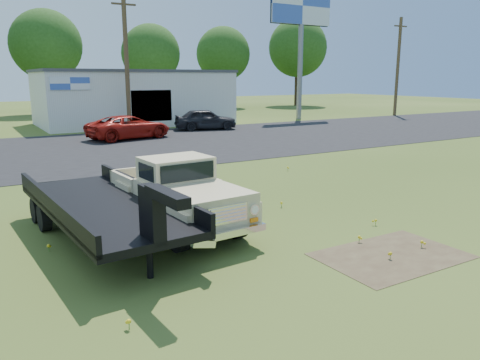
% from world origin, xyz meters
% --- Properties ---
extents(ground, '(140.00, 140.00, 0.00)m').
position_xyz_m(ground, '(0.00, 0.00, 0.00)').
color(ground, '#384E19').
rests_on(ground, ground).
extents(asphalt_lot, '(90.00, 14.00, 0.02)m').
position_xyz_m(asphalt_lot, '(0.00, 15.00, 0.00)').
color(asphalt_lot, black).
rests_on(asphalt_lot, ground).
extents(dirt_patch_a, '(3.00, 2.00, 0.01)m').
position_xyz_m(dirt_patch_a, '(1.50, -3.00, 0.00)').
color(dirt_patch_a, '#493727').
rests_on(dirt_patch_a, ground).
extents(dirt_patch_b, '(2.20, 1.60, 0.01)m').
position_xyz_m(dirt_patch_b, '(-2.00, 3.50, 0.00)').
color(dirt_patch_b, '#493727').
rests_on(dirt_patch_b, ground).
extents(commercial_building, '(14.20, 8.20, 4.15)m').
position_xyz_m(commercial_building, '(6.00, 26.99, 2.10)').
color(commercial_building, silver).
rests_on(commercial_building, ground).
extents(billboard, '(6.10, 0.45, 11.05)m').
position_xyz_m(billboard, '(20.00, 24.04, 8.54)').
color(billboard, slate).
rests_on(billboard, ground).
extents(utility_pole_mid, '(1.60, 0.30, 9.00)m').
position_xyz_m(utility_pole_mid, '(4.00, 22.00, 4.60)').
color(utility_pole_mid, '#493822').
rests_on(utility_pole_mid, ground).
extents(utility_pole_east, '(1.60, 0.30, 9.00)m').
position_xyz_m(utility_pole_east, '(30.00, 22.00, 4.60)').
color(utility_pole_east, '#493822').
rests_on(utility_pole_east, ground).
extents(treeline_d, '(6.72, 6.72, 10.00)m').
position_xyz_m(treeline_d, '(2.00, 40.50, 6.62)').
color(treeline_d, '#332217').
rests_on(treeline_d, ground).
extents(treeline_e, '(6.08, 6.08, 9.04)m').
position_xyz_m(treeline_e, '(12.00, 39.00, 5.98)').
color(treeline_e, '#332217').
rests_on(treeline_e, ground).
extents(treeline_f, '(6.40, 6.40, 9.52)m').
position_xyz_m(treeline_f, '(22.00, 41.50, 6.30)').
color(treeline_f, '#332217').
rests_on(treeline_f, ground).
extents(treeline_g, '(7.36, 7.36, 10.95)m').
position_xyz_m(treeline_g, '(32.00, 40.00, 7.25)').
color(treeline_g, '#332217').
rests_on(treeline_g, ground).
extents(vintage_pickup_truck, '(2.23, 4.96, 1.76)m').
position_xyz_m(vintage_pickup_truck, '(-1.54, 1.01, 0.88)').
color(vintage_pickup_truck, beige).
rests_on(vintage_pickup_truck, ground).
extents(flatbed_trailer, '(2.67, 6.79, 1.82)m').
position_xyz_m(flatbed_trailer, '(-3.33, 1.04, 0.91)').
color(flatbed_trailer, black).
rests_on(flatbed_trailer, ground).
extents(red_pickup, '(5.36, 3.34, 1.38)m').
position_xyz_m(red_pickup, '(2.68, 17.97, 0.69)').
color(red_pickup, '#9C160E').
rests_on(red_pickup, ground).
extents(dark_sedan, '(4.55, 2.78, 1.45)m').
position_xyz_m(dark_sedan, '(8.80, 20.08, 0.72)').
color(dark_sedan, black).
rests_on(dark_sedan, ground).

